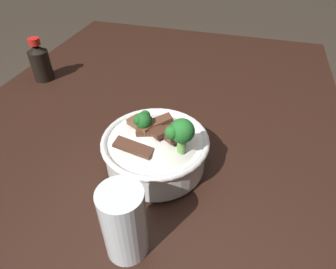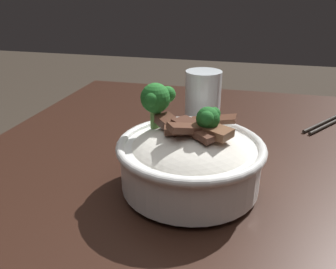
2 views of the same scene
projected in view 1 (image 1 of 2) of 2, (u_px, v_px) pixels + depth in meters
dining_table at (148, 171)px, 0.79m from camera, size 1.29×0.92×0.81m
rice_bowl at (156, 147)px, 0.56m from camera, size 0.21×0.21×0.15m
drinking_glass at (125, 227)px, 0.43m from camera, size 0.07×0.07×0.13m
soy_sauce_bottle at (40, 62)px, 0.84m from camera, size 0.06×0.06×0.12m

